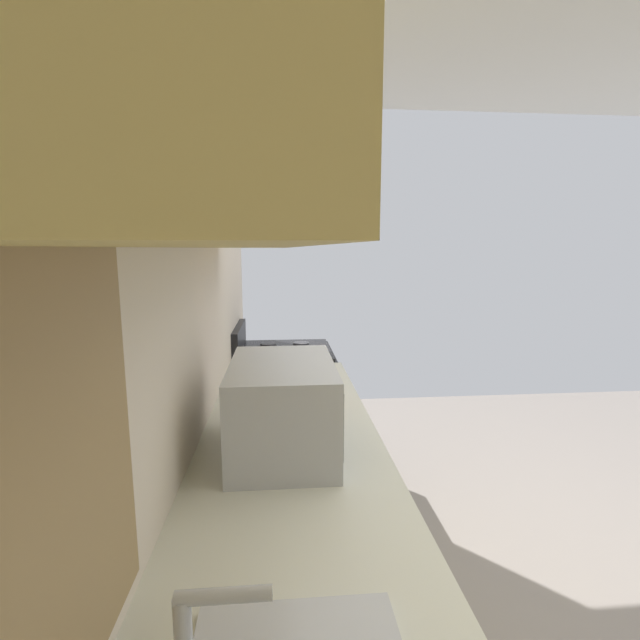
{
  "coord_description": "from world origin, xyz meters",
  "views": [
    {
      "loc": [
        -1.57,
        1.24,
        1.59
      ],
      "look_at": [
        -0.09,
        1.11,
        1.35
      ],
      "focal_mm": 24.91,
      "sensor_mm": 36.0,
      "label": 1
    }
  ],
  "objects": [
    {
      "name": "ground_plane",
      "position": [
        0.0,
        0.0,
        0.0
      ],
      "size": [
        5.81,
        5.81,
        0.0
      ],
      "primitive_type": "plane",
      "color": "gray"
    },
    {
      "name": "wall_back",
      "position": [
        0.0,
        1.6,
        1.3
      ],
      "size": [
        3.75,
        0.12,
        2.61
      ],
      "primitive_type": "cube",
      "color": "beige",
      "rests_on": "ground_plane"
    },
    {
      "name": "counter_run",
      "position": [
        -0.4,
        1.22,
        0.45
      ],
      "size": [
        2.82,
        0.67,
        0.91
      ],
      "color": "#CFBB68",
      "rests_on": "ground_plane"
    },
    {
      "name": "upper_cabinets",
      "position": [
        -0.4,
        1.38,
        1.92
      ],
      "size": [
        2.1,
        0.33,
        0.66
      ],
      "color": "#D6BD6B"
    },
    {
      "name": "window_back_wall",
      "position": [
        -1.05,
        1.53,
        1.29
      ],
      "size": [
        0.56,
        0.02,
        0.63
      ],
      "color": "#997A4C"
    },
    {
      "name": "oven_range",
      "position": [
        1.32,
        1.22,
        0.47
      ],
      "size": [
        0.63,
        0.65,
        1.09
      ],
      "color": "black",
      "rests_on": "ground_plane"
    },
    {
      "name": "microwave",
      "position": [
        -0.13,
        1.24,
        1.06
      ],
      "size": [
        0.51,
        0.35,
        0.31
      ],
      "color": "#B7BABF",
      "rests_on": "counter_run"
    },
    {
      "name": "bowl",
      "position": [
        0.3,
        1.13,
        0.94
      ],
      "size": [
        0.19,
        0.19,
        0.07
      ],
      "color": "#D84C47",
      "rests_on": "counter_run"
    },
    {
      "name": "kettle",
      "position": [
        0.69,
        1.13,
        0.97
      ],
      "size": [
        0.18,
        0.13,
        0.15
      ],
      "color": "black",
      "rests_on": "counter_run"
    }
  ]
}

